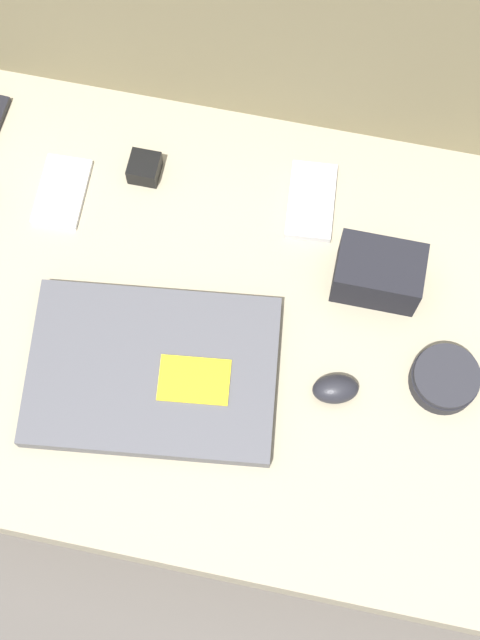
# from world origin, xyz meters

# --- Properties ---
(ground_plane) EXTENTS (8.00, 8.00, 0.00)m
(ground_plane) POSITION_xyz_m (0.00, 0.00, 0.00)
(ground_plane) COLOR #4C4742
(couch_seat) EXTENTS (1.10, 0.64, 0.13)m
(couch_seat) POSITION_xyz_m (0.00, 0.00, 0.06)
(couch_seat) COLOR gray
(couch_seat) RESTS_ON ground_plane
(couch_backrest) EXTENTS (1.10, 0.20, 0.45)m
(couch_backrest) POSITION_xyz_m (0.00, 0.42, 0.23)
(couch_backrest) COLOR #756B4C
(couch_backrest) RESTS_ON ground_plane
(laptop) EXTENTS (0.34, 0.26, 0.03)m
(laptop) POSITION_xyz_m (-0.10, -0.09, 0.14)
(laptop) COLOR #47474C
(laptop) RESTS_ON couch_seat
(computer_mouse) EXTENTS (0.07, 0.05, 0.03)m
(computer_mouse) POSITION_xyz_m (0.14, -0.07, 0.14)
(computer_mouse) COLOR black
(computer_mouse) RESTS_ON couch_seat
(speaker_puck) EXTENTS (0.09, 0.09, 0.03)m
(speaker_puck) POSITION_xyz_m (0.27, -0.02, 0.14)
(speaker_puck) COLOR black
(speaker_puck) RESTS_ON couch_seat
(phone_silver) EXTENTS (0.07, 0.11, 0.01)m
(phone_silver) POSITION_xyz_m (-0.28, 0.14, 0.13)
(phone_silver) COLOR silver
(phone_silver) RESTS_ON couch_seat
(phone_small) EXTENTS (0.07, 0.12, 0.01)m
(phone_small) POSITION_xyz_m (0.06, 0.20, 0.13)
(phone_small) COLOR #B7B7BC
(phone_small) RESTS_ON couch_seat
(camera_pouch) EXTENTS (0.11, 0.08, 0.07)m
(camera_pouch) POSITION_xyz_m (0.17, 0.09, 0.16)
(camera_pouch) COLOR black
(camera_pouch) RESTS_ON couch_seat
(charger_brick) EXTENTS (0.04, 0.04, 0.03)m
(charger_brick) POSITION_xyz_m (-0.18, 0.19, 0.14)
(charger_brick) COLOR black
(charger_brick) RESTS_ON couch_seat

